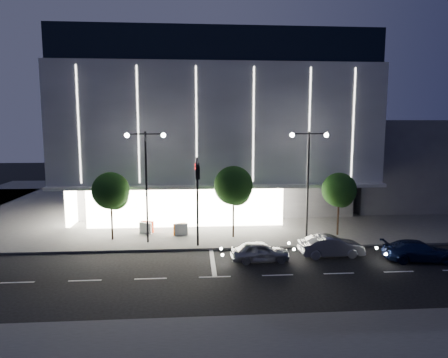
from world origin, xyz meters
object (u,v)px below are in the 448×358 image
at_px(tree_mid, 234,188).
at_px(barrier_d, 181,229).
at_px(tree_left, 111,193).
at_px(car_lead, 260,252).
at_px(traffic_mast, 197,187).
at_px(street_lamp_west, 146,170).
at_px(street_lamp_east, 308,169).
at_px(tree_right, 339,192).
at_px(barrier_b, 146,228).
at_px(barrier_a, 147,227).
at_px(car_second, 331,246).
at_px(car_third, 418,251).
at_px(barrier_c, 180,229).

distance_m(tree_mid, barrier_d, 5.81).
distance_m(tree_left, car_lead, 13.14).
height_order(traffic_mast, street_lamp_west, street_lamp_west).
bearing_deg(street_lamp_east, barrier_d, 169.96).
distance_m(traffic_mast, tree_right, 12.63).
height_order(tree_left, barrier_b, tree_left).
distance_m(tree_right, barrier_d, 13.83).
xyz_separation_m(car_lead, barrier_a, (-8.69, 7.79, -0.05)).
height_order(tree_left, car_second, tree_left).
relative_size(traffic_mast, tree_right, 1.28).
relative_size(street_lamp_west, car_third, 1.84).
bearing_deg(barrier_c, tree_left, 164.88).
bearing_deg(tree_right, street_lamp_east, -161.37).
bearing_deg(traffic_mast, car_third, -10.52).
xyz_separation_m(barrier_c, barrier_d, (0.12, -0.12, 0.00)).
bearing_deg(street_lamp_east, traffic_mast, -163.52).
xyz_separation_m(tree_left, car_third, (22.41, -6.55, -3.33)).
distance_m(street_lamp_east, car_third, 9.98).
bearing_deg(tree_left, car_lead, -27.34).
bearing_deg(tree_right, barrier_b, 174.95).
height_order(tree_mid, barrier_b, tree_mid).
xyz_separation_m(traffic_mast, barrier_c, (-1.51, 4.62, -4.38)).
relative_size(street_lamp_west, tree_mid, 1.46).
bearing_deg(tree_right, barrier_d, 176.50).
height_order(traffic_mast, tree_right, traffic_mast).
distance_m(tree_right, car_third, 8.04).
height_order(car_third, barrier_d, car_third).
bearing_deg(tree_right, street_lamp_west, -176.36).
xyz_separation_m(tree_mid, barrier_a, (-7.40, 1.95, -3.68)).
xyz_separation_m(tree_mid, car_third, (12.41, -6.55, -3.62)).
xyz_separation_m(street_lamp_west, barrier_c, (2.49, 1.96, -5.31)).
height_order(street_lamp_west, street_lamp_east, same).
bearing_deg(street_lamp_east, tree_left, 176.35).
height_order(street_lamp_east, car_second, street_lamp_east).
relative_size(tree_left, car_lead, 1.39).
height_order(tree_mid, barrier_c, tree_mid).
bearing_deg(street_lamp_east, barrier_a, 167.48).
distance_m(tree_left, barrier_d, 6.58).
bearing_deg(barrier_b, car_second, -2.20).
xyz_separation_m(traffic_mast, tree_left, (-6.97, 3.68, -0.99)).
bearing_deg(tree_right, tree_mid, 180.00).
height_order(traffic_mast, tree_mid, traffic_mast).
bearing_deg(car_lead, barrier_d, 38.54).
relative_size(traffic_mast, tree_left, 1.24).
bearing_deg(car_lead, tree_right, -54.94).
xyz_separation_m(traffic_mast, car_third, (15.44, -2.87, -4.32)).
height_order(barrier_c, barrier_d, same).
bearing_deg(tree_right, barrier_c, 176.03).
distance_m(tree_left, barrier_c, 6.49).
distance_m(tree_mid, tree_right, 9.01).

